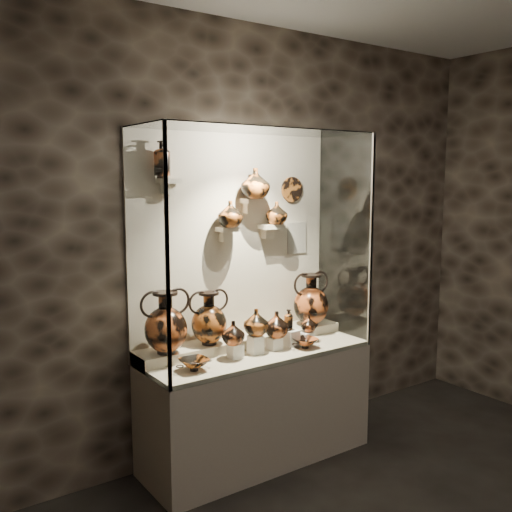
{
  "coord_description": "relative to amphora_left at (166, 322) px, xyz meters",
  "views": [
    {
      "loc": [
        -2.3,
        -1.08,
        2.07
      ],
      "look_at": [
        0.03,
        2.24,
        1.51
      ],
      "focal_mm": 40.0,
      "sensor_mm": 36.0,
      "label": 1
    }
  ],
  "objects": [
    {
      "name": "wall_back",
      "position": [
        0.66,
        0.2,
        0.49
      ],
      "size": [
        5.0,
        0.02,
        3.2
      ],
      "primitive_type": "cube",
      "color": "black",
      "rests_on": "ground"
    },
    {
      "name": "plinth",
      "position": [
        0.66,
        -0.12,
        -0.71
      ],
      "size": [
        1.7,
        0.6,
        0.8
      ],
      "primitive_type": "cube",
      "color": "beige",
      "rests_on": "floor"
    },
    {
      "name": "front_tier",
      "position": [
        0.66,
        -0.12,
        -0.3
      ],
      "size": [
        1.68,
        0.58,
        0.03
      ],
      "primitive_type": "cube",
      "color": "#BFB094",
      "rests_on": "plinth"
    },
    {
      "name": "rear_tier",
      "position": [
        0.66,
        0.06,
        -0.26
      ],
      "size": [
        1.7,
        0.25,
        0.1
      ],
      "primitive_type": "cube",
      "color": "#BFB094",
      "rests_on": "plinth"
    },
    {
      "name": "back_panel",
      "position": [
        0.66,
        0.2,
        0.49
      ],
      "size": [
        1.7,
        0.03,
        1.6
      ],
      "primitive_type": "cube",
      "color": "beige",
      "rests_on": "plinth"
    },
    {
      "name": "glass_front",
      "position": [
        0.66,
        -0.42,
        0.49
      ],
      "size": [
        1.7,
        0.01,
        1.6
      ],
      "primitive_type": "cube",
      "color": "white",
      "rests_on": "plinth"
    },
    {
      "name": "glass_left",
      "position": [
        -0.19,
        -0.12,
        0.49
      ],
      "size": [
        0.01,
        0.6,
        1.6
      ],
      "primitive_type": "cube",
      "color": "white",
      "rests_on": "plinth"
    },
    {
      "name": "glass_right",
      "position": [
        1.51,
        -0.12,
        0.49
      ],
      "size": [
        0.01,
        0.6,
        1.6
      ],
      "primitive_type": "cube",
      "color": "white",
      "rests_on": "plinth"
    },
    {
      "name": "glass_top",
      "position": [
        0.66,
        -0.12,
        1.28
      ],
      "size": [
        1.7,
        0.6,
        0.01
      ],
      "primitive_type": "cube",
      "color": "white",
      "rests_on": "back_panel"
    },
    {
      "name": "frame_post_left",
      "position": [
        -0.18,
        -0.41,
        0.49
      ],
      "size": [
        0.02,
        0.02,
        1.6
      ],
      "primitive_type": "cube",
      "color": "gray",
      "rests_on": "plinth"
    },
    {
      "name": "frame_post_right",
      "position": [
        1.5,
        -0.41,
        0.49
      ],
      "size": [
        0.02,
        0.02,
        1.6
      ],
      "primitive_type": "cube",
      "color": "gray",
      "rests_on": "plinth"
    },
    {
      "name": "pedestal_a",
      "position": [
        0.44,
        -0.17,
        -0.23
      ],
      "size": [
        0.09,
        0.09,
        0.1
      ],
      "primitive_type": "cube",
      "color": "silver",
      "rests_on": "front_tier"
    },
    {
      "name": "pedestal_b",
      "position": [
        0.61,
        -0.17,
        -0.22
      ],
      "size": [
        0.09,
        0.09,
        0.13
      ],
      "primitive_type": "cube",
      "color": "silver",
      "rests_on": "front_tier"
    },
    {
      "name": "pedestal_c",
      "position": [
        0.78,
        -0.17,
        -0.24
      ],
      "size": [
        0.09,
        0.09,
        0.09
      ],
      "primitive_type": "cube",
      "color": "silver",
      "rests_on": "front_tier"
    },
    {
      "name": "pedestal_d",
      "position": [
        0.94,
        -0.17,
        -0.22
      ],
      "size": [
        0.09,
        0.09,
        0.12
      ],
      "primitive_type": "cube",
      "color": "silver",
      "rests_on": "front_tier"
    },
    {
      "name": "pedestal_e",
      "position": [
        1.08,
        -0.17,
        -0.24
      ],
      "size": [
        0.09,
        0.09,
        0.08
      ],
      "primitive_type": "cube",
      "color": "silver",
      "rests_on": "front_tier"
    },
    {
      "name": "bracket_ul",
      "position": [
        0.11,
        0.12,
        0.94
      ],
      "size": [
        0.14,
        0.12,
        0.04
      ],
      "primitive_type": "cube",
      "color": "beige",
      "rests_on": "back_panel"
    },
    {
      "name": "bracket_ca",
      "position": [
        0.56,
        0.12,
        0.59
      ],
      "size": [
        0.14,
        0.12,
        0.04
      ],
      "primitive_type": "cube",
      "color": "beige",
      "rests_on": "back_panel"
    },
    {
      "name": "bracket_cb",
      "position": [
        0.76,
        0.12,
        0.79
      ],
      "size": [
        0.1,
        0.12,
        0.04
      ],
      "primitive_type": "cube",
      "color": "beige",
      "rests_on": "back_panel"
    },
    {
      "name": "bracket_cc",
      "position": [
        0.94,
        0.12,
        0.59
      ],
      "size": [
        0.14,
        0.12,
        0.04
      ],
      "primitive_type": "cube",
      "color": "beige",
      "rests_on": "back_panel"
    },
    {
      "name": "amphora_left",
      "position": [
        0.0,
        0.0,
        0.0
      ],
      "size": [
        0.45,
        0.45,
        0.43
      ],
      "primitive_type": null,
      "rotation": [
        0.0,
        0.0,
        -0.4
      ],
      "color": "#AA4C20",
      "rests_on": "rear_tier"
    },
    {
      "name": "amphora_mid",
      "position": [
        0.34,
        0.02,
        -0.02
      ],
      "size": [
        0.32,
        0.32,
        0.38
      ],
      "primitive_type": null,
      "rotation": [
        0.0,
        0.0,
        0.06
      ],
      "color": "#A04F1C",
      "rests_on": "rear_tier"
    },
    {
      "name": "amphora_right",
      "position": [
        1.27,
        0.0,
        -0.0
      ],
      "size": [
        0.43,
        0.43,
        0.42
      ],
      "primitive_type": null,
      "rotation": [
        0.0,
        0.0,
        0.37
      ],
      "color": "#AA4C20",
      "rests_on": "rear_tier"
    },
    {
      "name": "jug_a",
      "position": [
        0.42,
        -0.18,
        -0.1
      ],
      "size": [
        0.17,
        0.17,
        0.17
      ],
      "primitive_type": "imported",
      "rotation": [
        0.0,
        0.0,
        0.07
      ],
      "color": "#AA4C20",
      "rests_on": "pedestal_a"
    },
    {
      "name": "jug_b",
      "position": [
        0.63,
        -0.16,
        -0.06
      ],
      "size": [
        0.23,
        0.23,
        0.19
      ],
      "primitive_type": "imported",
      "rotation": [
        0.0,
        0.0,
        0.32
      ],
      "color": "#A04F1C",
      "rests_on": "pedestal_b"
    },
    {
      "name": "jug_c",
      "position": [
        0.8,
        -0.17,
        -0.1
      ],
      "size": [
        0.21,
        0.21,
        0.19
      ],
      "primitive_type": "imported",
      "rotation": [
        0.0,
        0.0,
        0.19
      ],
      "color": "#AA4C20",
      "rests_on": "pedestal_c"
    },
    {
      "name": "jug_e",
      "position": [
        1.11,
        -0.17,
        -0.14
      ],
      "size": [
        0.13,
        0.13,
        0.13
      ],
      "primitive_type": "imported",
      "rotation": [
        0.0,
        0.0,
        -0.03
      ],
      "color": "#AA4C20",
      "rests_on": "pedestal_e"
    },
    {
      "name": "lekythos_small",
      "position": [
        0.92,
        -0.15,
        -0.07
      ],
      "size": [
        0.09,
        0.09,
        0.18
      ],
      "primitive_type": null,
      "rotation": [
        0.0,
        0.0,
        0.22
      ],
      "color": "#A04F1C",
      "rests_on": "pedestal_d"
    },
    {
      "name": "kylix_left",
      "position": [
        0.08,
        -0.24,
        -0.23
      ],
      "size": [
        0.29,
        0.27,
        0.1
      ],
      "primitive_type": null,
      "rotation": [
        0.0,
        0.0,
        -0.3
      ],
      "color": "#A04F1C",
      "rests_on": "front_tier"
    },
    {
      "name": "kylix_right",
      "position": [
        0.99,
        -0.27,
        -0.24
      ],
      "size": [
        0.27,
        0.25,
        0.09
      ],
      "primitive_type": null,
      "rotation": [
        0.0,
        0.0,
        -0.3
      ],
      "color": "#AA4C20",
      "rests_on": "front_tier"
    },
    {
      "name": "lekythos_tall",
      "position": [
        0.05,
        0.11,
        1.09
      ],
      "size": [
        0.15,
        0.15,
        0.28
      ],
      "primitive_type": null,
      "rotation": [
        0.0,
        0.0,
        0.41
      ],
      "color": "#AA4C20",
      "rests_on": "bracket_ul"
    },
    {
      "name": "ovoid_vase_a",
      "position": [
        0.56,
        0.08,
        0.7
      ],
      "size": [
        0.24,
        0.24,
        0.19
      ],
      "primitive_type": "imported",
      "rotation": [
        0.0,
        0.0,
        0.4
      ],
      "color": "#A04F1C",
      "rests_on": "bracket_ca"
    },
    {
      "name": "ovoid_vase_b",
      "position": [
        0.77,
        0.06,
        0.92
      ],
      "size": [
        0.25,
        0.25,
        0.22
      ],
      "primitive_type": "imported",
      "rotation": [
        0.0,
        0.0,
        0.21
      ],
      "color": "#A04F1C",
      "rests_on": "bracket_cb"
    },
    {
      "name": "ovoid_vase_c",
      "position": [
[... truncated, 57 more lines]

